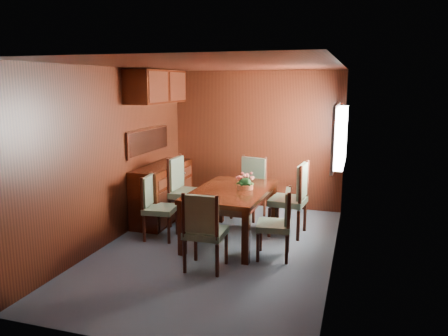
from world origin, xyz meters
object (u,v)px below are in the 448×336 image
(chair_left_near, at_px, (155,203))
(chair_head, at_px, (204,227))
(chair_right_near, at_px, (279,220))
(sideboard, at_px, (162,192))
(dining_table, at_px, (232,197))
(flower_centerpiece, at_px, (245,181))

(chair_left_near, bearing_deg, chair_head, 44.18)
(chair_right_near, relative_size, chair_head, 0.94)
(chair_left_near, bearing_deg, chair_right_near, 77.45)
(sideboard, height_order, chair_right_near, chair_right_near)
(dining_table, distance_m, chair_left_near, 1.09)
(sideboard, height_order, chair_head, chair_head)
(sideboard, distance_m, dining_table, 1.47)
(chair_head, relative_size, flower_centerpiece, 4.03)
(sideboard, bearing_deg, chair_left_near, -71.17)
(sideboard, relative_size, dining_table, 0.87)
(dining_table, distance_m, chair_head, 1.09)
(dining_table, bearing_deg, chair_left_near, -165.68)
(chair_head, xyz_separation_m, flower_centerpiece, (0.19, 1.15, 0.32))
(chair_right_near, distance_m, flower_centerpiece, 0.84)
(dining_table, bearing_deg, flower_centerpiece, 24.04)
(chair_right_near, xyz_separation_m, flower_centerpiece, (-0.58, 0.49, 0.35))
(sideboard, bearing_deg, dining_table, -23.65)
(chair_head, height_order, flower_centerpiece, flower_centerpiece)
(chair_left_near, bearing_deg, flower_centerpiece, 97.30)
(sideboard, relative_size, chair_left_near, 1.52)
(chair_right_near, distance_m, chair_head, 1.01)
(sideboard, height_order, flower_centerpiece, flower_centerpiece)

